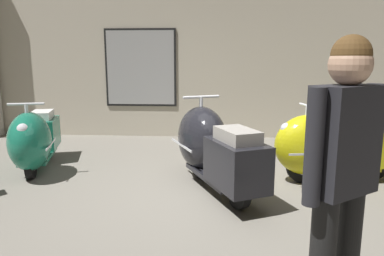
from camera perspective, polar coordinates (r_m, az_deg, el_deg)
ground_plane at (r=4.14m, az=0.78°, el=-11.65°), size 60.00×60.00×0.00m
showroom_back_wall at (r=7.42m, az=0.97°, el=12.67°), size 18.00×0.63×3.65m
scooter_0 at (r=5.55m, az=-23.77°, el=-1.68°), size 0.91×1.75×1.03m
scooter_1 at (r=4.48m, az=3.04°, el=-3.02°), size 1.24×1.89×1.12m
scooter_2 at (r=4.99m, az=20.72°, el=-2.82°), size 1.73×0.75×1.02m
visitor_0 at (r=2.17m, az=22.73°, el=-5.85°), size 0.49×0.42×1.71m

